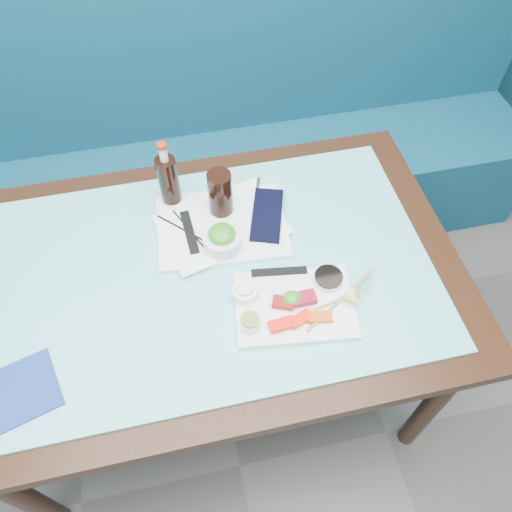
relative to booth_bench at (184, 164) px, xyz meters
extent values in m
cube|color=navy|center=(0.00, -0.07, -0.15)|extent=(3.00, 0.55, 0.45)
cube|color=navy|center=(0.00, 0.15, 0.33)|extent=(3.00, 0.12, 0.95)
cube|color=black|center=(0.00, -0.84, 0.36)|extent=(1.40, 0.90, 0.04)
cylinder|color=black|center=(-0.62, -1.21, -0.02)|extent=(0.06, 0.06, 0.71)
cylinder|color=black|center=(0.62, -1.21, -0.02)|extent=(0.06, 0.06, 0.71)
cylinder|color=black|center=(-0.62, -0.47, -0.02)|extent=(0.06, 0.06, 0.71)
cylinder|color=black|center=(0.62, -0.47, -0.02)|extent=(0.06, 0.06, 0.71)
cube|color=#67C8CE|center=(0.00, -0.84, 0.38)|extent=(1.22, 0.76, 0.01)
cube|color=white|center=(0.20, -1.00, 0.39)|extent=(0.33, 0.26, 0.02)
cube|color=#FF140A|center=(0.15, -1.06, 0.41)|extent=(0.07, 0.04, 0.02)
cube|color=#FF1E0A|center=(0.20, -1.05, 0.41)|extent=(0.07, 0.05, 0.02)
cube|color=#E65709|center=(0.25, -1.06, 0.41)|extent=(0.07, 0.04, 0.01)
cube|color=maroon|center=(0.17, -1.00, 0.41)|extent=(0.06, 0.05, 0.02)
cube|color=maroon|center=(0.23, -1.00, 0.41)|extent=(0.06, 0.04, 0.02)
ellipsoid|color=#2C881F|center=(0.20, -0.99, 0.41)|extent=(0.06, 0.06, 0.03)
cylinder|color=white|center=(0.08, -1.04, 0.41)|extent=(0.06, 0.06, 0.02)
cylinder|color=olive|center=(0.08, -1.04, 0.43)|extent=(0.05, 0.05, 0.01)
cylinder|color=white|center=(0.08, -0.95, 0.41)|extent=(0.07, 0.07, 0.03)
cylinder|color=white|center=(0.08, -0.95, 0.43)|extent=(0.06, 0.06, 0.01)
cylinder|color=white|center=(0.31, -0.95, 0.41)|extent=(0.10, 0.10, 0.02)
cylinder|color=black|center=(0.31, -0.95, 0.42)|extent=(0.10, 0.10, 0.01)
cone|color=#EFF373|center=(0.35, -1.03, 0.42)|extent=(0.05, 0.05, 0.05)
cube|color=black|center=(0.19, -0.90, 0.40)|extent=(0.15, 0.05, 0.00)
cylinder|color=#AA8A50|center=(0.31, -1.02, 0.40)|extent=(0.20, 0.05, 0.01)
cylinder|color=tan|center=(0.32, -1.02, 0.40)|extent=(0.23, 0.15, 0.01)
cube|color=white|center=(0.06, -0.70, 0.39)|extent=(0.39, 0.30, 0.01)
cube|color=white|center=(0.06, -0.70, 0.40)|extent=(0.39, 0.32, 0.00)
cylinder|color=silver|center=(0.05, -0.77, 0.42)|extent=(0.13, 0.13, 0.04)
ellipsoid|color=#328B20|center=(0.05, -0.77, 0.45)|extent=(0.10, 0.10, 0.04)
cylinder|color=black|center=(0.07, -0.64, 0.47)|extent=(0.09, 0.09, 0.14)
cube|color=black|center=(0.20, -0.70, 0.40)|extent=(0.14, 0.21, 0.02)
cylinder|color=silver|center=(0.19, -0.59, 0.40)|extent=(0.04, 0.10, 0.01)
cylinder|color=black|center=(-0.04, -0.71, 0.40)|extent=(0.16, 0.16, 0.01)
cylinder|color=black|center=(-0.03, -0.71, 0.40)|extent=(0.08, 0.18, 0.01)
cube|color=black|center=(-0.03, -0.71, 0.40)|extent=(0.04, 0.16, 0.00)
cylinder|color=black|center=(-0.06, -0.56, 0.47)|extent=(0.07, 0.07, 0.17)
cylinder|color=white|center=(-0.06, -0.56, 0.58)|extent=(0.03, 0.03, 0.05)
cylinder|color=red|center=(-0.06, -0.56, 0.60)|extent=(0.03, 0.03, 0.01)
cube|color=navy|center=(-0.48, -1.08, 0.39)|extent=(0.20, 0.20, 0.01)
camera|label=1|loc=(-0.04, -1.62, 1.51)|focal=35.00mm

